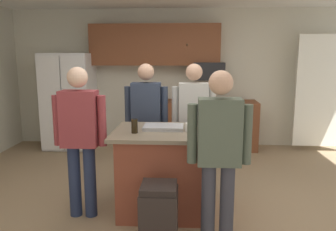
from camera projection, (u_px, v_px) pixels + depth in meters
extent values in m
plane|color=#937A5B|center=(168.00, 204.00, 4.01)|extent=(7.04, 7.04, 0.00)
cube|color=beige|center=(177.00, 78.00, 6.53)|extent=(6.40, 0.10, 2.60)
cube|color=white|center=(321.00, 91.00, 6.02)|extent=(0.90, 0.06, 2.00)
cube|color=brown|center=(155.00, 45.00, 6.24)|extent=(2.40, 0.35, 0.75)
sphere|color=#4C3823|center=(187.00, 45.00, 6.02)|extent=(0.04, 0.04, 0.04)
cube|color=brown|center=(208.00, 125.00, 6.33)|extent=(1.80, 0.60, 0.90)
sphere|color=#4C3823|center=(234.00, 129.00, 5.99)|extent=(0.04, 0.04, 0.04)
cube|color=white|center=(70.00, 101.00, 6.32)|extent=(0.88, 0.70, 1.77)
cube|color=white|center=(50.00, 104.00, 5.97)|extent=(0.42, 0.04, 1.69)
cube|color=white|center=(74.00, 104.00, 5.95)|extent=(0.42, 0.04, 1.69)
cylinder|color=#B2B2B7|center=(61.00, 99.00, 5.92)|extent=(0.02, 0.02, 0.35)
cube|color=black|center=(209.00, 71.00, 6.17)|extent=(0.56, 0.40, 0.32)
cube|color=brown|center=(166.00, 173.00, 3.77)|extent=(1.01, 0.76, 0.90)
cube|color=#756651|center=(166.00, 132.00, 3.68)|extent=(1.15, 0.90, 0.04)
cylinder|color=#383842|center=(208.00, 205.00, 3.10)|extent=(0.13, 0.13, 0.79)
cylinder|color=#383842|center=(227.00, 205.00, 3.09)|extent=(0.13, 0.13, 0.79)
cube|color=#4C5647|center=(220.00, 132.00, 2.97)|extent=(0.38, 0.22, 0.59)
sphere|color=tan|center=(221.00, 83.00, 2.89)|extent=(0.21, 0.21, 0.21)
cylinder|color=#4C5647|center=(192.00, 134.00, 2.99)|extent=(0.09, 0.09, 0.53)
cylinder|color=#4C5647|center=(247.00, 134.00, 2.96)|extent=(0.09, 0.09, 0.53)
cylinder|color=#232D4C|center=(75.00, 181.00, 3.67)|extent=(0.13, 0.13, 0.79)
cylinder|color=#232D4C|center=(90.00, 181.00, 3.66)|extent=(0.13, 0.13, 0.79)
cube|color=maroon|center=(79.00, 119.00, 3.54)|extent=(0.38, 0.22, 0.60)
sphere|color=beige|center=(77.00, 77.00, 3.46)|extent=(0.21, 0.21, 0.21)
cylinder|color=maroon|center=(57.00, 120.00, 3.56)|extent=(0.09, 0.09, 0.54)
cylinder|color=maroon|center=(102.00, 121.00, 3.53)|extent=(0.09, 0.09, 0.54)
cylinder|color=#232D4C|center=(187.00, 157.00, 4.50)|extent=(0.13, 0.13, 0.80)
cylinder|color=#232D4C|center=(199.00, 158.00, 4.49)|extent=(0.13, 0.13, 0.80)
cube|color=#B7B7B2|center=(194.00, 106.00, 4.37)|extent=(0.38, 0.22, 0.60)
sphere|color=tan|center=(194.00, 72.00, 4.29)|extent=(0.22, 0.22, 0.22)
cylinder|color=#B7B7B2|center=(175.00, 107.00, 4.39)|extent=(0.09, 0.09, 0.54)
cylinder|color=#B7B7B2|center=(212.00, 108.00, 4.36)|extent=(0.09, 0.09, 0.54)
cylinder|color=#4C5166|center=(141.00, 157.00, 4.54)|extent=(0.13, 0.13, 0.80)
cylinder|color=#4C5166|center=(153.00, 157.00, 4.53)|extent=(0.13, 0.13, 0.80)
cube|color=#2D384C|center=(146.00, 106.00, 4.41)|extent=(0.38, 0.22, 0.60)
sphere|color=tan|center=(146.00, 72.00, 4.33)|extent=(0.22, 0.22, 0.22)
cylinder|color=#2D384C|center=(128.00, 107.00, 4.43)|extent=(0.09, 0.09, 0.54)
cylinder|color=#2D384C|center=(165.00, 107.00, 4.40)|extent=(0.09, 0.09, 0.54)
cylinder|color=black|center=(205.00, 130.00, 3.36)|extent=(0.07, 0.07, 0.14)
cylinder|color=black|center=(135.00, 126.00, 3.55)|extent=(0.07, 0.07, 0.15)
cylinder|color=white|center=(189.00, 127.00, 3.62)|extent=(0.08, 0.08, 0.09)
torus|color=white|center=(194.00, 127.00, 3.62)|extent=(0.06, 0.01, 0.06)
cube|color=#B7B7BC|center=(164.00, 128.00, 3.74)|extent=(0.44, 0.30, 0.02)
cube|color=#A8A8AD|center=(164.00, 126.00, 3.74)|extent=(0.44, 0.30, 0.02)
cube|color=black|center=(159.00, 219.00, 3.08)|extent=(0.34, 0.34, 0.55)
cube|color=black|center=(159.00, 187.00, 3.03)|extent=(0.32, 0.32, 0.06)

